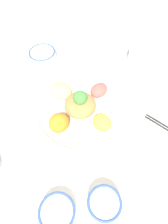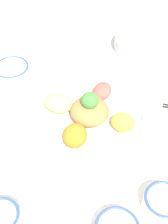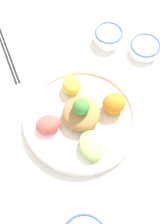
{
  "view_description": "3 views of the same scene",
  "coord_description": "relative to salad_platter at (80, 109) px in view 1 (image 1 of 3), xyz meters",
  "views": [
    {
      "loc": [
        0.08,
        0.37,
        0.55
      ],
      "look_at": [
        0.01,
        0.08,
        0.07
      ],
      "focal_mm": 30.0,
      "sensor_mm": 36.0,
      "label": 1
    },
    {
      "loc": [
        0.34,
        0.48,
        0.66
      ],
      "look_at": [
        0.03,
        0.04,
        0.06
      ],
      "focal_mm": 50.0,
      "sensor_mm": 36.0,
      "label": 2
    },
    {
      "loc": [
        0.1,
        -0.31,
        0.81
      ],
      "look_at": [
        0.01,
        0.05,
        0.02
      ],
      "focal_mm": 50.0,
      "sensor_mm": 36.0,
      "label": 3
    }
  ],
  "objects": [
    {
      "name": "sauce_bowl_red",
      "position": [
        0.08,
        -0.3,
        -0.0
      ],
      "size": [
        0.11,
        0.11,
        0.04
      ],
      "color": "white",
      "rests_on": "ground_plane"
    },
    {
      "name": "side_serving_bowl",
      "position": [
        -0.35,
        -0.17,
        0.0
      ],
      "size": [
        0.2,
        0.2,
        0.05
      ],
      "color": "#A8B2BC",
      "rests_on": "ground_plane"
    },
    {
      "name": "rice_bowl_blue",
      "position": [
        0.01,
        0.29,
        -0.0
      ],
      "size": [
        0.09,
        0.09,
        0.04
      ],
      "color": "white",
      "rests_on": "ground_plane"
    },
    {
      "name": "salad_platter",
      "position": [
        0.0,
        0.0,
        0.0
      ],
      "size": [
        0.32,
        0.32,
        0.11
      ],
      "color": "white",
      "rests_on": "ground_plane"
    },
    {
      "name": "ground_plane",
      "position": [
        -0.01,
        -0.03,
        -0.03
      ],
      "size": [
        2.4,
        2.4,
        0.0
      ],
      "primitive_type": "plane",
      "color": "white"
    },
    {
      "name": "rice_bowl_plain",
      "position": [
        0.13,
        0.28,
        -0.01
      ],
      "size": [
        0.09,
        0.09,
        0.03
      ],
      "color": "white",
      "rests_on": "ground_plane"
    }
  ]
}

